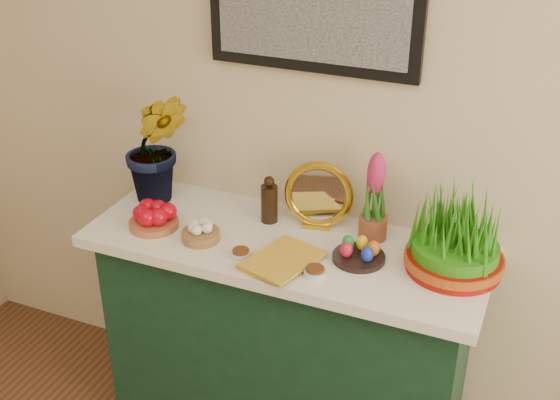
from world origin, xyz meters
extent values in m
cube|color=beige|center=(0.00, 2.25, 1.35)|extent=(4.00, 0.04, 2.70)
cube|color=#153A24|center=(-0.34, 2.00, 0.42)|extent=(1.30, 0.45, 0.85)
cube|color=white|center=(-0.34, 2.00, 0.87)|extent=(1.40, 0.55, 0.04)
imported|color=#2C701E|center=(-0.90, 2.10, 1.18)|extent=(0.37, 0.35, 0.58)
cylinder|color=#B05B35|center=(-0.81, 1.90, 0.90)|extent=(0.20, 0.20, 0.02)
cylinder|color=olive|center=(-0.61, 1.89, 0.91)|extent=(0.16, 0.16, 0.04)
cylinder|color=black|center=(-0.45, 2.11, 0.96)|extent=(0.06, 0.06, 0.14)
sphere|color=black|center=(-0.45, 2.11, 1.05)|extent=(0.04, 0.04, 0.04)
cube|color=gold|center=(-0.27, 2.13, 0.90)|extent=(0.11, 0.07, 0.01)
torus|color=gold|center=(-0.27, 2.15, 1.01)|extent=(0.25, 0.10, 0.25)
cylinder|color=silver|center=(-0.27, 2.14, 1.01)|extent=(0.19, 0.06, 0.19)
imported|color=gold|center=(-0.38, 1.88, 0.91)|extent=(0.23, 0.29, 0.03)
cylinder|color=silver|center=(-0.44, 1.84, 0.90)|extent=(0.07, 0.07, 0.02)
cylinder|color=#592D14|center=(-0.44, 1.84, 0.91)|extent=(0.06, 0.06, 0.01)
cylinder|color=silver|center=(-0.17, 1.84, 0.90)|extent=(0.07, 0.07, 0.02)
cylinder|color=#592D14|center=(-0.17, 1.84, 0.91)|extent=(0.06, 0.06, 0.01)
cylinder|color=black|center=(-0.07, 1.98, 0.90)|extent=(0.23, 0.23, 0.02)
ellipsoid|color=red|center=(-0.11, 1.95, 0.94)|extent=(0.04, 0.04, 0.06)
ellipsoid|color=#192EB3|center=(-0.04, 1.95, 0.94)|extent=(0.04, 0.04, 0.06)
ellipsoid|color=yellow|center=(-0.07, 2.02, 0.94)|extent=(0.04, 0.04, 0.06)
ellipsoid|color=#1A9237|center=(-0.11, 2.00, 0.94)|extent=(0.04, 0.04, 0.06)
ellipsoid|color=orange|center=(-0.03, 2.00, 0.94)|extent=(0.04, 0.04, 0.06)
cylinder|color=#974C35|center=(-0.07, 2.14, 0.93)|extent=(0.10, 0.10, 0.08)
ellipsoid|color=#D52A62|center=(-0.07, 2.14, 1.14)|extent=(0.06, 0.06, 0.15)
cylinder|color=#910E06|center=(0.23, 2.04, 0.92)|extent=(0.31, 0.31, 0.06)
cylinder|color=maroon|center=(0.23, 2.04, 0.93)|extent=(0.32, 0.32, 0.03)
camera|label=1|loc=(0.46, 0.07, 2.15)|focal=45.00mm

